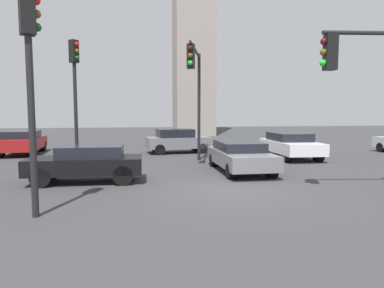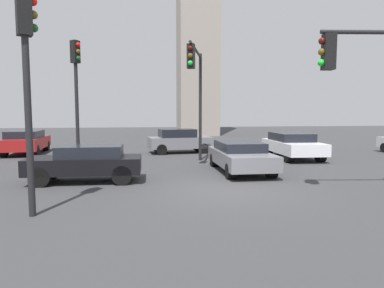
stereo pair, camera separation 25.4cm
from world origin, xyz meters
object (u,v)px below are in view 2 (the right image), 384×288
object	(u,v)px
car_6	(179,140)
car_3	(292,145)
car_0	(240,156)
traffic_light_3	(76,80)
car_4	(26,141)
traffic_light_0	(27,62)
traffic_light_1	(376,75)
traffic_light_2	(196,80)
car_5	(87,162)

from	to	relation	value
car_6	car_3	bearing A→B (deg)	-36.59
car_3	car_0	bearing A→B (deg)	-44.91
car_6	traffic_light_3	bearing A→B (deg)	-143.72
car_4	traffic_light_0	bearing A→B (deg)	-165.61
traffic_light_3	traffic_light_0	bearing A→B (deg)	-48.89
traffic_light_1	car_3	world-z (taller)	traffic_light_1
car_3	car_4	world-z (taller)	car_4
car_4	car_6	size ratio (longest dim) A/B	1.13
traffic_light_2	car_4	world-z (taller)	traffic_light_2
car_6	car_4	bearing A→B (deg)	168.29
car_5	car_6	world-z (taller)	car_6
car_0	car_3	bearing A→B (deg)	133.12
traffic_light_2	car_6	size ratio (longest dim) A/B	1.37
traffic_light_0	car_4	size ratio (longest dim) A/B	1.15
car_0	car_4	xyz separation A→B (m)	(-11.10, 8.11, 0.08)
traffic_light_0	traffic_light_2	bearing A→B (deg)	28.95
traffic_light_1	car_3	distance (m)	9.29
car_5	traffic_light_2	bearing A→B (deg)	-142.18
car_4	car_5	xyz separation A→B (m)	(4.96, -9.35, -0.05)
car_5	car_0	bearing A→B (deg)	-166.71
car_0	car_3	size ratio (longest dim) A/B	0.96
car_4	car_6	distance (m)	9.41
traffic_light_1	car_5	world-z (taller)	traffic_light_1
traffic_light_1	car_3	bearing A→B (deg)	-93.40
traffic_light_0	car_6	size ratio (longest dim) A/B	1.30
traffic_light_3	car_0	bearing A→B (deg)	20.94
traffic_light_0	car_5	xyz separation A→B (m)	(0.68, 4.01, -2.95)
car_0	car_6	world-z (taller)	car_6
traffic_light_0	car_3	world-z (taller)	traffic_light_0
car_5	car_6	size ratio (longest dim) A/B	0.99
traffic_light_0	car_6	distance (m)	13.74
traffic_light_2	car_5	world-z (taller)	traffic_light_2
traffic_light_0	traffic_light_3	world-z (taller)	traffic_light_3
car_5	traffic_light_1	bearing A→B (deg)	158.39
car_0	car_5	xyz separation A→B (m)	(-6.14, -1.24, 0.03)
traffic_light_3	car_4	bearing A→B (deg)	164.77
traffic_light_1	traffic_light_2	xyz separation A→B (m)	(-3.99, 7.07, 0.46)
car_0	traffic_light_3	bearing A→B (deg)	-107.34
car_3	car_4	distance (m)	15.87
car_0	car_3	distance (m)	5.57
car_4	car_0	bearing A→B (deg)	-129.54
traffic_light_2	car_3	size ratio (longest dim) A/B	1.18
car_0	traffic_light_2	bearing A→B (deg)	-142.48
traffic_light_2	car_5	xyz separation A→B (m)	(-4.60, -3.34, -3.31)
traffic_light_2	car_6	bearing A→B (deg)	-160.97
traffic_light_1	car_5	distance (m)	9.79
car_3	car_6	world-z (taller)	car_6
traffic_light_2	car_0	xyz separation A→B (m)	(1.54, -2.10, -3.34)
traffic_light_3	car_4	world-z (taller)	traffic_light_3
traffic_light_3	car_4	distance (m)	7.74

